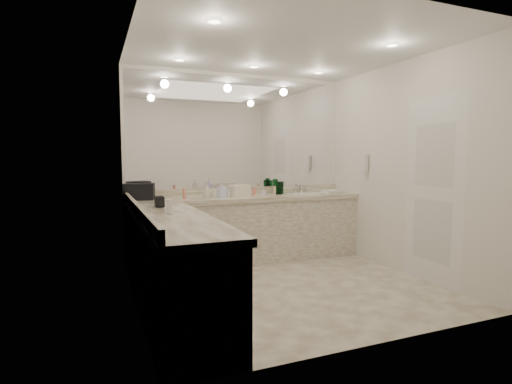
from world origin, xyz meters
name	(u,v)px	position (x,y,z in m)	size (l,w,h in m)	color
floor	(286,286)	(0.00, 0.00, 0.00)	(3.20, 3.20, 0.00)	beige
ceiling	(288,46)	(0.00, 0.00, 2.60)	(3.20, 3.20, 0.00)	white
wall_back	(240,166)	(0.00, 1.50, 1.30)	(3.20, 0.02, 2.60)	silver
wall_left	(133,171)	(-1.60, 0.00, 1.30)	(0.02, 3.00, 2.60)	silver
wall_right	(403,168)	(1.60, 0.00, 1.30)	(0.02, 3.00, 2.60)	silver
vanity_back_base	(247,231)	(0.00, 1.20, 0.42)	(3.20, 0.60, 0.84)	silver
vanity_back_top	(247,198)	(0.00, 1.19, 0.87)	(3.20, 0.64, 0.06)	beige
vanity_left_base	(173,268)	(-1.30, -0.30, 0.42)	(0.60, 2.40, 0.84)	silver
vanity_left_top	(173,219)	(-1.29, -0.30, 0.87)	(0.64, 2.42, 0.06)	beige
backsplash_back	(240,191)	(0.00, 1.48, 0.95)	(3.20, 0.04, 0.10)	beige
backsplash_left	(136,208)	(-1.58, 0.00, 0.95)	(0.04, 3.00, 0.10)	beige
mirror_back	(240,133)	(0.00, 1.49, 1.77)	(3.12, 0.01, 1.55)	white
mirror_left	(133,120)	(-1.59, 0.00, 1.77)	(0.01, 2.92, 1.55)	white
sink	(308,194)	(0.95, 1.20, 0.90)	(0.44, 0.44, 0.03)	white
faucet	(301,188)	(0.95, 1.41, 0.97)	(0.24, 0.16, 0.14)	silver
wall_phone	(364,163)	(1.56, 0.70, 1.35)	(0.06, 0.10, 0.24)	white
door	(433,191)	(1.59, -0.50, 1.05)	(0.02, 0.82, 2.10)	white
black_toiletry_bag	(139,192)	(-1.42, 1.25, 1.00)	(0.36, 0.23, 0.21)	black
black_bag_spill	(159,202)	(-1.30, 0.43, 0.95)	(0.09, 0.19, 0.11)	black
cream_cosmetic_case	(239,190)	(-0.12, 1.21, 0.98)	(0.28, 0.17, 0.16)	silver
hand_towel	(331,191)	(1.34, 1.18, 0.92)	(0.26, 0.17, 0.04)	white
lotion_left	(169,207)	(-1.30, -0.16, 0.97)	(0.06, 0.06, 0.14)	white
soap_bottle_a	(206,190)	(-0.58, 1.17, 1.00)	(0.08, 0.08, 0.21)	beige
soap_bottle_b	(222,189)	(-0.37, 1.17, 1.01)	(0.09, 0.10, 0.21)	silver
soap_bottle_c	(240,191)	(-0.10, 1.21, 0.97)	(0.11, 0.11, 0.15)	#FCCF8E
green_bottle_0	(278,188)	(0.50, 1.27, 0.99)	(0.07, 0.07, 0.18)	#0A501E
green_bottle_1	(281,188)	(0.56, 1.30, 0.99)	(0.07, 0.07, 0.18)	#0A501E
green_bottle_2	(275,186)	(0.50, 1.35, 1.01)	(0.07, 0.07, 0.22)	#0A501E
green_bottle_3	(280,188)	(0.53, 1.27, 0.99)	(0.06, 0.06, 0.18)	#0A501E
amenity_bottle_0	(247,192)	(0.03, 1.30, 0.94)	(0.06, 0.06, 0.08)	#E0B28C
amenity_bottle_1	(231,193)	(-0.21, 1.26, 0.94)	(0.04, 0.04, 0.08)	silver
amenity_bottle_2	(229,193)	(-0.28, 1.16, 0.96)	(0.04, 0.04, 0.11)	white
amenity_bottle_3	(215,193)	(-0.41, 1.34, 0.95)	(0.04, 0.04, 0.09)	white
amenity_bottle_4	(274,191)	(0.41, 1.19, 0.96)	(0.04, 0.04, 0.12)	#E0B28C
amenity_bottle_5	(264,193)	(0.23, 1.16, 0.93)	(0.06, 0.06, 0.06)	silver
amenity_bottle_6	(254,191)	(0.14, 1.30, 0.95)	(0.05, 0.05, 0.10)	#E57F66
amenity_bottle_7	(184,194)	(-0.88, 1.16, 0.97)	(0.04, 0.04, 0.14)	#E57F66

